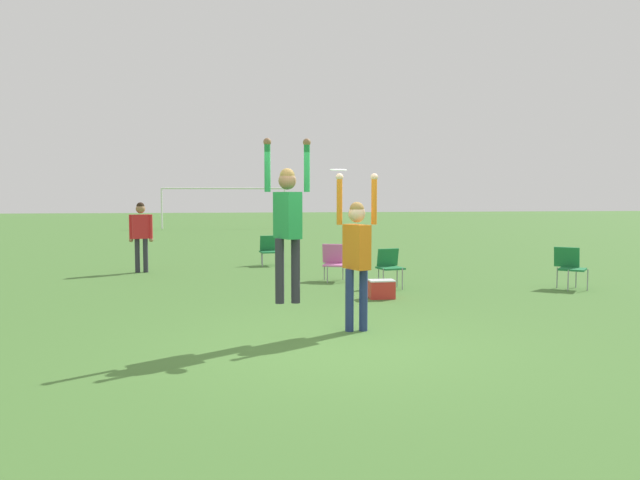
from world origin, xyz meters
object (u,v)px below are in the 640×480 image
person_defending (357,247)px  person_spectator_near (141,230)px  person_jumping (287,216)px  camping_chair_1 (389,264)px  frisbee (338,170)px  camping_chair_0 (335,260)px  camping_chair_2 (570,264)px  cooler_box (381,289)px  camping_chair_3 (270,248)px

person_defending → person_spectator_near: person_defending is taller
person_jumping → camping_chair_1: size_ratio=2.68×
frisbee → camping_chair_0: bearing=80.8°
camping_chair_1 → camping_chair_2: 3.72m
person_defending → camping_chair_2: person_defending is taller
camping_chair_1 → cooler_box: bearing=56.5°
cooler_box → person_spectator_near: bearing=136.7°
camping_chair_3 → person_spectator_near: person_spectator_near is taller
person_jumping → camping_chair_2: (6.20, 3.69, -1.16)m
person_defending → camping_chair_3: size_ratio=2.76×
person_jumping → person_defending: person_jumping is taller
camping_chair_0 → cooler_box: size_ratio=1.73×
frisbee → camping_chair_3: size_ratio=0.27×
person_jumping → cooler_box: (2.05, 3.06, -1.49)m
camping_chair_0 → camping_chair_2: camping_chair_2 is taller
camping_chair_3 → cooler_box: (1.70, -5.82, -0.29)m
person_jumping → camping_chair_0: 5.91m
camping_chair_1 → camping_chair_0: bearing=-65.6°
camping_chair_3 → person_spectator_near: bearing=11.7°
frisbee → person_spectator_near: size_ratio=0.13×
camping_chair_3 → person_spectator_near: (-3.28, -1.13, 0.60)m
frisbee → camping_chair_1: 4.98m
camping_chair_2 → person_spectator_near: bearing=14.4°
person_jumping → camping_chair_0: (1.59, 5.57, -1.20)m
camping_chair_0 → person_spectator_near: 5.06m
camping_chair_2 → camping_chair_0: bearing=16.2°
person_jumping → frisbee: 0.93m
camping_chair_2 → camping_chair_1: bearing=28.6°
camping_chair_0 → camping_chair_1: size_ratio=1.01×
person_defending → cooler_box: person_defending is taller
person_defending → camping_chair_1: size_ratio=2.75×
person_defending → cooler_box: 3.04m
person_jumping → frisbee: size_ratio=9.83×
person_defending → camping_chair_3: bearing=163.5°
person_defending → frisbee: bearing=-64.5°
frisbee → camping_chair_0: frisbee is taller
camping_chair_3 → person_spectator_near: 3.52m
person_jumping → camping_chair_3: 8.97m
cooler_box → person_defending: bearing=-111.1°
camping_chair_0 → person_jumping: bearing=92.0°
frisbee → camping_chair_3: (-0.34, 8.84, -1.81)m
camping_chair_1 → person_jumping: bearing=47.1°
camping_chair_0 → camping_chair_2: bearing=175.7°
person_jumping → frisbee: bearing=-107.1°
person_jumping → cooler_box: 3.98m
person_defending → person_spectator_near: (-3.95, 7.36, -0.14)m
person_jumping → cooler_box: bearing=-54.8°
person_defending → frisbee: (-0.33, -0.34, 1.07)m
person_jumping → person_defending: bearing=-90.0°
camping_chair_0 → camping_chair_1: (0.94, -1.25, 0.03)m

